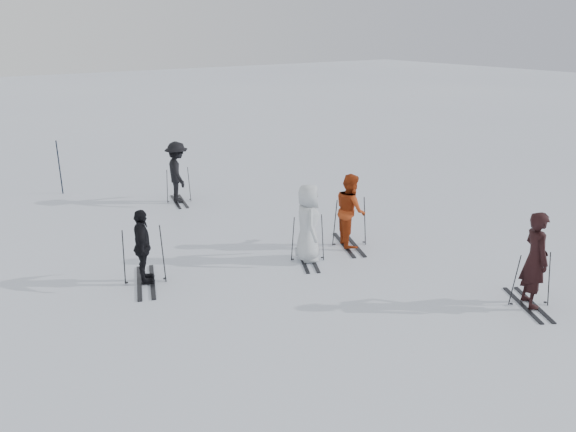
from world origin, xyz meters
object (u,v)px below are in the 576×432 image
object	(u,v)px
skier_uphill_left	(143,248)
skier_grey	(308,224)
skier_red	(350,211)
skier_uphill_far	(177,173)
skier_near_dark	(535,261)
piste_marker	(59,167)

from	to	relation	value
skier_uphill_left	skier_grey	bearing A→B (deg)	-85.70
skier_grey	skier_red	bearing A→B (deg)	-56.62
skier_uphill_left	skier_uphill_far	distance (m)	6.04
skier_red	skier_uphill_far	distance (m)	6.36
skier_near_dark	skier_uphill_left	size ratio (longest dim) A/B	1.18
skier_red	skier_uphill_left	xyz separation A→B (m)	(-5.21, 0.84, -0.10)
skier_uphill_left	piste_marker	xyz separation A→B (m)	(0.25, 8.31, 0.07)
skier_near_dark	skier_grey	distance (m)	5.03
skier_red	skier_grey	xyz separation A→B (m)	(-1.49, -0.18, 0.00)
skier_red	piste_marker	xyz separation A→B (m)	(-4.96, 9.15, -0.03)
skier_near_dark	skier_red	size ratio (longest dim) A/B	1.06
skier_uphill_far	skier_uphill_left	bearing A→B (deg)	162.28
skier_red	skier_grey	world-z (taller)	skier_grey
skier_red	piste_marker	size ratio (longest dim) A/B	1.03
piste_marker	skier_near_dark	bearing A→B (deg)	-67.07
skier_grey	skier_uphill_left	xyz separation A→B (m)	(-3.73, 1.03, -0.10)
skier_uphill_far	piste_marker	size ratio (longest dim) A/B	1.06
skier_red	skier_uphill_far	xyz separation A→B (m)	(-2.09, 6.01, 0.03)
skier_grey	skier_uphill_far	xyz separation A→B (m)	(-0.60, 6.19, 0.03)
skier_grey	skier_uphill_left	size ratio (longest dim) A/B	1.12
skier_grey	skier_uphill_far	size ratio (longest dim) A/B	0.97
skier_grey	piste_marker	bearing A→B (deg)	46.74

